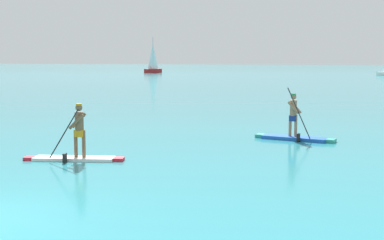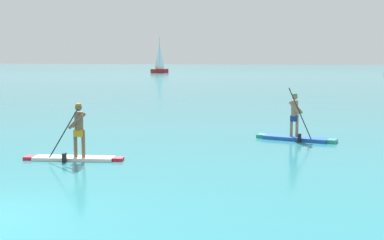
{
  "view_description": "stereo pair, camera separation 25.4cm",
  "coord_description": "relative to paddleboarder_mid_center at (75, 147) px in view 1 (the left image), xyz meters",
  "views": [
    {
      "loc": [
        6.44,
        -8.22,
        3.1
      ],
      "look_at": [
        2.52,
        8.49,
        1.04
      ],
      "focal_mm": 48.99,
      "sensor_mm": 36.0,
      "label": 1
    },
    {
      "loc": [
        6.69,
        -8.16,
        3.1
      ],
      "look_at": [
        2.52,
        8.49,
        1.04
      ],
      "focal_mm": 48.99,
      "sensor_mm": 36.0,
      "label": 2
    }
  ],
  "objects": [
    {
      "name": "paddleboarder_mid_center",
      "position": [
        0.0,
        0.0,
        0.0
      ],
      "size": [
        3.07,
        1.0,
        1.77
      ],
      "rotation": [
        0.0,
        0.0,
        3.3
      ],
      "color": "white",
      "rests_on": "ground"
    },
    {
      "name": "paddleboarder_far_right",
      "position": [
        6.3,
        5.54,
        -0.07
      ],
      "size": [
        3.06,
        1.28,
        2.01
      ],
      "rotation": [
        0.0,
        0.0,
        -0.25
      ],
      "color": "blue",
      "rests_on": "ground"
    },
    {
      "name": "sailboat_left_horizon",
      "position": [
        -24.84,
        86.78,
        0.59
      ],
      "size": [
        2.67,
        4.38,
        7.14
      ],
      "rotation": [
        0.0,
        0.0,
        4.3
      ],
      "color": "#A51E1E",
      "rests_on": "ground"
    }
  ]
}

